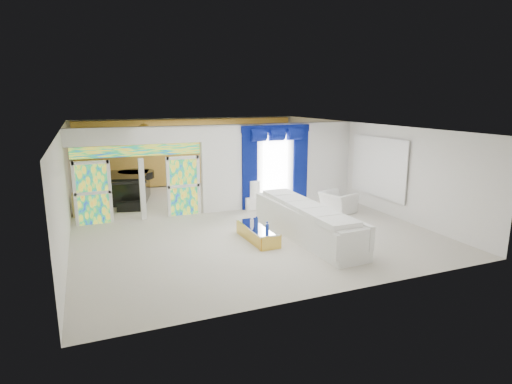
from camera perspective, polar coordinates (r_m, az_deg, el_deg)
name	(u,v)px	position (r m, az deg, el deg)	size (l,w,h in m)	color
floor	(234,218)	(14.01, -2.99, -3.50)	(12.00, 12.00, 0.00)	#B7AF9E
dividing_wall	(280,165)	(15.39, 3.30, 3.69)	(5.70, 0.18, 3.00)	white
dividing_header	(137,136)	(13.86, -15.82, 7.35)	(4.30, 0.18, 0.55)	white
stained_panel_left	(93,193)	(14.02, -21.18, -0.12)	(0.95, 0.04, 2.00)	#994C3F
stained_panel_right	(184,186)	(14.33, -9.75, 0.82)	(0.95, 0.04, 2.00)	#994C3F
stained_transom	(138,151)	(13.90, -15.71, 5.40)	(4.00, 0.05, 0.35)	#994C3F
window_pane	(275,167)	(15.20, 2.61, 3.39)	(1.00, 0.02, 2.30)	white
blue_drape_left	(250,170)	(14.80, -0.87, 2.95)	(0.55, 0.10, 2.80)	#030C46
blue_drape_right	(300,167)	(15.62, 5.99, 3.40)	(0.55, 0.10, 2.80)	#030C46
blue_pelmet	(276,129)	(15.01, 2.71, 8.54)	(2.60, 0.12, 0.25)	#030C46
wall_mirror	(378,167)	(15.16, 16.19, 3.26)	(0.04, 2.70, 1.90)	white
gold_curtains	(190,152)	(19.28, -8.86, 5.37)	(9.70, 0.12, 2.90)	#C0862E
white_sofa	(306,223)	(12.01, 6.77, -4.17)	(0.98, 4.57, 0.87)	silver
coffee_table	(258,234)	(11.78, 0.24, -5.66)	(0.57, 1.72, 0.38)	gold
console_table	(263,202)	(15.12, 0.92, -1.42)	(1.31, 0.42, 0.44)	white
table_lamp	(255,189)	(14.89, -0.14, 0.37)	(0.36, 0.36, 0.58)	white
armchair	(338,202)	(14.89, 10.99, -1.36)	(1.07, 0.93, 0.69)	silver
grand_piano	(126,188)	(16.93, -17.10, 0.58)	(1.56, 2.05, 1.03)	black
piano_bench	(132,206)	(15.45, -16.45, -1.86)	(0.96, 0.37, 0.32)	black
tv_console	(81,204)	(15.36, -22.56, -1.54)	(0.53, 0.48, 0.77)	#A88754
chandelier	(144,132)	(16.30, -14.86, 7.86)	(0.60, 0.60, 0.60)	gold
decanters	(259,224)	(11.61, 0.39, -4.39)	(0.21, 0.91, 0.27)	silver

